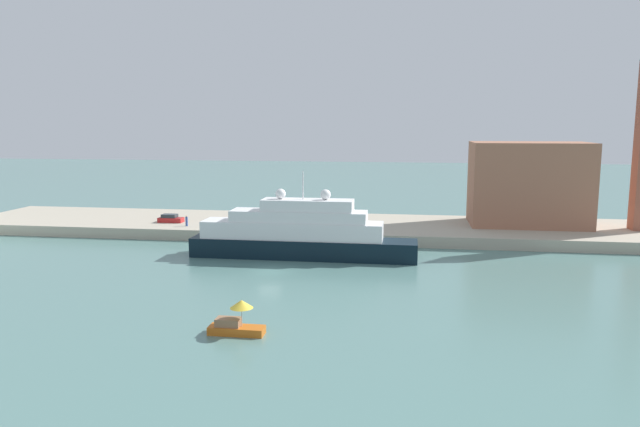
# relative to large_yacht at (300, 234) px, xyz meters

# --- Properties ---
(ground) EXTENTS (400.00, 400.00, 0.00)m
(ground) POSITION_rel_large_yacht_xyz_m (-2.08, -7.90, -3.02)
(ground) COLOR slate
(quay_dock) EXTENTS (110.00, 20.05, 1.61)m
(quay_dock) POSITION_rel_large_yacht_xyz_m (-2.08, 18.13, -2.22)
(quay_dock) COLOR #ADA38E
(quay_dock) RESTS_ON ground
(large_yacht) EXTENTS (29.01, 4.67, 11.10)m
(large_yacht) POSITION_rel_large_yacht_xyz_m (0.00, 0.00, 0.00)
(large_yacht) COLOR black
(large_yacht) RESTS_ON ground
(small_motorboat) EXTENTS (4.59, 1.89, 2.91)m
(small_motorboat) POSITION_rel_large_yacht_xyz_m (0.05, -28.52, -1.95)
(small_motorboat) COLOR #C66019
(small_motorboat) RESTS_ON ground
(harbor_building) EXTENTS (17.37, 10.27, 12.65)m
(harbor_building) POSITION_rel_large_yacht_xyz_m (31.85, 20.54, 4.92)
(harbor_building) COLOR #9E664C
(harbor_building) RESTS_ON quay_dock
(parked_car) EXTENTS (3.86, 1.70, 1.28)m
(parked_car) POSITION_rel_large_yacht_xyz_m (-23.44, 14.48, -0.86)
(parked_car) COLOR #B21E1E
(parked_car) RESTS_ON quay_dock
(person_figure) EXTENTS (0.36, 0.36, 1.65)m
(person_figure) POSITION_rel_large_yacht_xyz_m (-19.60, 11.42, -0.65)
(person_figure) COLOR #334C8C
(person_figure) RESTS_ON quay_dock
(mooring_bollard) EXTENTS (0.56, 0.56, 0.79)m
(mooring_bollard) POSITION_rel_large_yacht_xyz_m (-3.43, 9.05, -1.01)
(mooring_bollard) COLOR black
(mooring_bollard) RESTS_ON quay_dock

